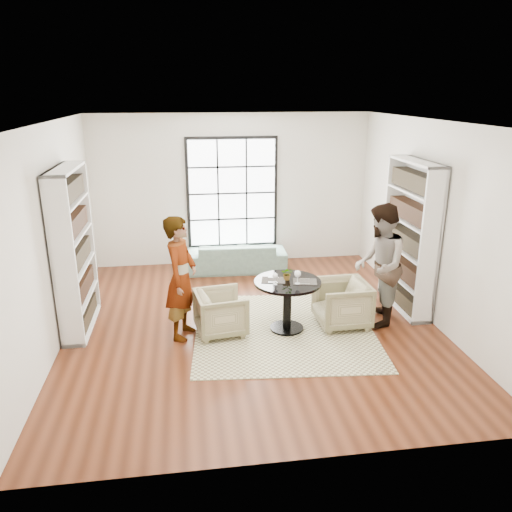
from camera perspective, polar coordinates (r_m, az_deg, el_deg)
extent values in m
plane|color=#5F2B16|center=(7.71, -0.41, -7.77)|extent=(6.00, 6.00, 0.00)
plane|color=silver|center=(10.08, -2.76, 7.52)|extent=(5.50, 0.00, 5.50)
plane|color=silver|center=(7.35, -22.22, 2.00)|extent=(0.00, 6.00, 6.00)
plane|color=silver|center=(8.01, 19.49, 3.61)|extent=(0.00, 6.00, 6.00)
plane|color=silver|center=(4.40, 4.90, -7.30)|extent=(5.50, 0.00, 5.50)
plane|color=white|center=(6.93, -0.46, 15.08)|extent=(6.00, 6.00, 0.00)
cube|color=black|center=(10.07, -2.74, 7.22)|extent=(1.82, 0.06, 2.22)
cube|color=white|center=(10.03, -2.72, 7.18)|extent=(1.70, 0.02, 2.10)
cube|color=beige|center=(7.54, 3.23, -8.40)|extent=(2.84, 2.84, 0.01)
cylinder|color=black|center=(7.56, 3.52, -8.23)|extent=(0.50, 0.50, 0.04)
cylinder|color=black|center=(7.40, 3.58, -5.74)|extent=(0.12, 0.12, 0.70)
cylinder|color=black|center=(7.25, 3.64, -3.01)|extent=(0.98, 0.98, 0.04)
imported|color=slate|center=(9.86, -2.24, -0.04)|extent=(1.96, 0.83, 0.56)
imported|color=#C7C28E|center=(7.33, -4.03, -6.47)|extent=(0.81, 0.79, 0.65)
imported|color=tan|center=(7.66, 9.76, -5.37)|extent=(0.79, 0.77, 0.70)
imported|color=gray|center=(7.10, -8.56, -2.50)|extent=(0.62, 0.76, 1.79)
imported|color=gray|center=(7.63, 13.93, -1.07)|extent=(0.96, 1.08, 1.86)
cube|color=#262421|center=(7.26, 2.01, -2.77)|extent=(0.39, 0.32, 0.01)
cube|color=#262421|center=(7.23, 5.61, -2.94)|extent=(0.39, 0.32, 0.01)
cylinder|color=silver|center=(7.11, 2.19, -3.23)|extent=(0.06, 0.06, 0.01)
cylinder|color=silver|center=(7.09, 2.20, -2.86)|extent=(0.01, 0.01, 0.10)
sphere|color=maroon|center=(7.06, 2.21, -2.29)|extent=(0.08, 0.08, 0.08)
ellipsoid|color=white|center=(7.06, 2.21, -2.29)|extent=(0.08, 0.08, 0.09)
cylinder|color=silver|center=(7.14, 4.75, -3.17)|extent=(0.07, 0.07, 0.01)
cylinder|color=silver|center=(7.12, 4.77, -2.73)|extent=(0.01, 0.01, 0.12)
sphere|color=maroon|center=(7.09, 4.79, -2.05)|extent=(0.09, 0.09, 0.09)
ellipsoid|color=white|center=(7.09, 4.79, -2.05)|extent=(0.09, 0.09, 0.10)
imported|color=gray|center=(7.26, 3.61, -2.02)|extent=(0.21, 0.19, 0.19)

